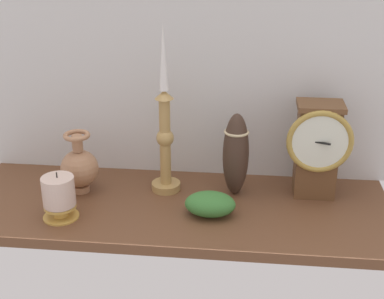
{
  "coord_description": "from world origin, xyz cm",
  "views": [
    {
      "loc": [
        15.84,
        -109.48,
        61.53
      ],
      "look_at": [
        4.11,
        0.0,
        14.0
      ],
      "focal_mm": 50.57,
      "sensor_mm": 36.0,
      "label": 1
    }
  ],
  "objects_px": {
    "mantel_clock": "(317,148)",
    "brass_vase_bulbous": "(79,167)",
    "pillar_candle_front": "(59,196)",
    "tall_ceramic_vase": "(236,154)",
    "candlestick_tall_left": "(165,134)"
  },
  "relations": [
    {
      "from": "brass_vase_bulbous",
      "to": "pillar_candle_front",
      "type": "height_order",
      "value": "brass_vase_bulbous"
    },
    {
      "from": "brass_vase_bulbous",
      "to": "pillar_candle_front",
      "type": "bearing_deg",
      "value": -93.92
    },
    {
      "from": "candlestick_tall_left",
      "to": "pillar_candle_front",
      "type": "xyz_separation_m",
      "value": [
        -0.21,
        -0.16,
        -0.09
      ]
    },
    {
      "from": "mantel_clock",
      "to": "brass_vase_bulbous",
      "type": "bearing_deg",
      "value": -175.71
    },
    {
      "from": "mantel_clock",
      "to": "pillar_candle_front",
      "type": "xyz_separation_m",
      "value": [
        -0.57,
        -0.17,
        -0.07
      ]
    },
    {
      "from": "brass_vase_bulbous",
      "to": "tall_ceramic_vase",
      "type": "height_order",
      "value": "tall_ceramic_vase"
    },
    {
      "from": "candlestick_tall_left",
      "to": "brass_vase_bulbous",
      "type": "distance_m",
      "value": 0.22
    },
    {
      "from": "pillar_candle_front",
      "to": "tall_ceramic_vase",
      "type": "height_order",
      "value": "tall_ceramic_vase"
    },
    {
      "from": "mantel_clock",
      "to": "brass_vase_bulbous",
      "type": "height_order",
      "value": "mantel_clock"
    },
    {
      "from": "pillar_candle_front",
      "to": "tall_ceramic_vase",
      "type": "distance_m",
      "value": 0.41
    },
    {
      "from": "mantel_clock",
      "to": "brass_vase_bulbous",
      "type": "relative_size",
      "value": 1.51
    },
    {
      "from": "candlestick_tall_left",
      "to": "tall_ceramic_vase",
      "type": "bearing_deg",
      "value": -1.18
    },
    {
      "from": "candlestick_tall_left",
      "to": "brass_vase_bulbous",
      "type": "xyz_separation_m",
      "value": [
        -0.2,
        -0.03,
        -0.08
      ]
    },
    {
      "from": "candlestick_tall_left",
      "to": "pillar_candle_front",
      "type": "height_order",
      "value": "candlestick_tall_left"
    },
    {
      "from": "pillar_candle_front",
      "to": "tall_ceramic_vase",
      "type": "xyz_separation_m",
      "value": [
        0.38,
        0.15,
        0.05
      ]
    }
  ]
}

